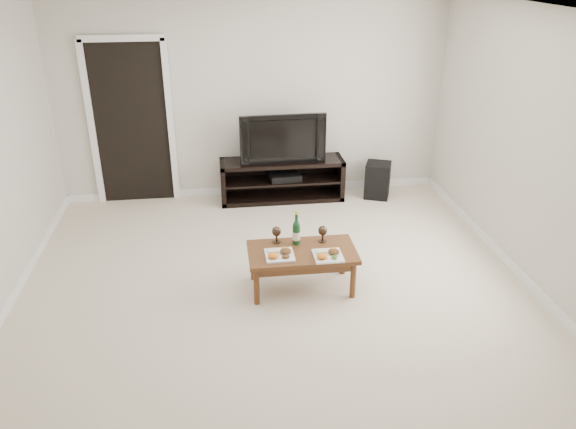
% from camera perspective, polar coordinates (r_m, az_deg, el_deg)
% --- Properties ---
extents(floor, '(5.50, 5.50, 0.00)m').
position_cam_1_polar(floor, '(5.35, -0.99, -9.19)').
color(floor, beige).
rests_on(floor, ground).
extents(back_wall, '(5.00, 0.04, 2.60)m').
position_cam_1_polar(back_wall, '(7.38, -3.60, 11.63)').
color(back_wall, beige).
rests_on(back_wall, ground).
extents(ceiling, '(5.00, 5.50, 0.04)m').
position_cam_1_polar(ceiling, '(4.44, -1.25, 20.00)').
color(ceiling, white).
rests_on(ceiling, back_wall).
extents(doorway, '(0.90, 0.02, 2.05)m').
position_cam_1_polar(doorway, '(7.48, -15.59, 8.75)').
color(doorway, black).
rests_on(doorway, ground).
extents(media_console, '(1.62, 0.45, 0.55)m').
position_cam_1_polar(media_console, '(7.46, -0.62, 3.56)').
color(media_console, black).
rests_on(media_console, ground).
extents(television, '(1.11, 0.18, 0.64)m').
position_cam_1_polar(television, '(7.26, -0.64, 7.91)').
color(television, black).
rests_on(television, media_console).
extents(av_receiver, '(0.43, 0.34, 0.08)m').
position_cam_1_polar(av_receiver, '(7.44, -0.32, 3.90)').
color(av_receiver, black).
rests_on(av_receiver, media_console).
extents(subwoofer, '(0.41, 0.41, 0.48)m').
position_cam_1_polar(subwoofer, '(7.64, 9.08, 3.48)').
color(subwoofer, black).
rests_on(subwoofer, ground).
extents(coffee_table, '(1.04, 0.57, 0.42)m').
position_cam_1_polar(coffee_table, '(5.50, 1.41, -5.58)').
color(coffee_table, brown).
rests_on(coffee_table, ground).
extents(plate_left, '(0.27, 0.27, 0.07)m').
position_cam_1_polar(plate_left, '(5.28, -0.86, -3.93)').
color(plate_left, white).
rests_on(plate_left, coffee_table).
extents(plate_right, '(0.27, 0.27, 0.07)m').
position_cam_1_polar(plate_right, '(5.28, 4.08, -3.97)').
color(plate_right, white).
rests_on(plate_right, coffee_table).
extents(wine_bottle, '(0.07, 0.07, 0.35)m').
position_cam_1_polar(wine_bottle, '(5.44, 0.86, -1.33)').
color(wine_bottle, '#103C1B').
rests_on(wine_bottle, coffee_table).
extents(goblet_left, '(0.09, 0.09, 0.17)m').
position_cam_1_polar(goblet_left, '(5.50, -1.17, -2.05)').
color(goblet_left, '#36281D').
rests_on(goblet_left, coffee_table).
extents(goblet_right, '(0.09, 0.09, 0.17)m').
position_cam_1_polar(goblet_right, '(5.52, 3.54, -1.97)').
color(goblet_right, '#36281D').
rests_on(goblet_right, coffee_table).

